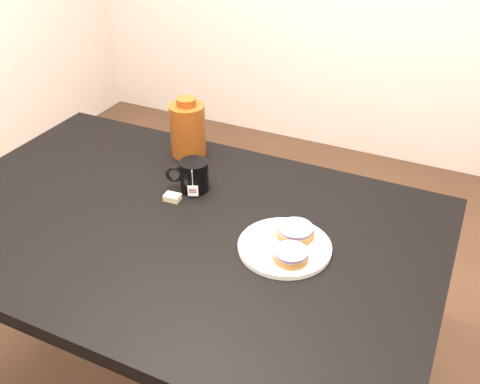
{
  "coord_description": "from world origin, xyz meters",
  "views": [
    {
      "loc": [
        0.66,
        -0.98,
        1.6
      ],
      "look_at": [
        0.13,
        0.12,
        0.81
      ],
      "focal_mm": 40.0,
      "sensor_mm": 36.0,
      "label": 1
    }
  ],
  "objects_px": {
    "bagel_back": "(295,231)",
    "plate": "(285,246)",
    "bagel_front": "(291,255)",
    "bagel_package": "(188,129)",
    "table": "(178,246)",
    "mug": "(193,176)",
    "teabag_pouch": "(172,197)"
  },
  "relations": [
    {
      "from": "bagel_back",
      "to": "plate",
      "type": "bearing_deg",
      "value": -101.65
    },
    {
      "from": "plate",
      "to": "bagel_front",
      "type": "relative_size",
      "value": 1.94
    },
    {
      "from": "bagel_front",
      "to": "bagel_package",
      "type": "bearing_deg",
      "value": 143.04
    },
    {
      "from": "plate",
      "to": "bagel_back",
      "type": "xyz_separation_m",
      "value": [
        0.01,
        0.05,
        0.02
      ]
    },
    {
      "from": "bagel_front",
      "to": "table",
      "type": "bearing_deg",
      "value": 175.23
    },
    {
      "from": "mug",
      "to": "table",
      "type": "bearing_deg",
      "value": -102.02
    },
    {
      "from": "plate",
      "to": "bagel_package",
      "type": "bearing_deg",
      "value": 144.69
    },
    {
      "from": "plate",
      "to": "bagel_package",
      "type": "xyz_separation_m",
      "value": [
        -0.47,
        0.33,
        0.08
      ]
    },
    {
      "from": "table",
      "to": "mug",
      "type": "height_order",
      "value": "mug"
    },
    {
      "from": "bagel_back",
      "to": "mug",
      "type": "distance_m",
      "value": 0.37
    },
    {
      "from": "plate",
      "to": "mug",
      "type": "relative_size",
      "value": 1.76
    },
    {
      "from": "bagel_package",
      "to": "bagel_front",
      "type": "bearing_deg",
      "value": -36.96
    },
    {
      "from": "plate",
      "to": "mug",
      "type": "xyz_separation_m",
      "value": [
        -0.34,
        0.15,
        0.04
      ]
    },
    {
      "from": "table",
      "to": "bagel_front",
      "type": "bearing_deg",
      "value": -4.77
    },
    {
      "from": "table",
      "to": "bagel_back",
      "type": "xyz_separation_m",
      "value": [
        0.32,
        0.06,
        0.11
      ]
    },
    {
      "from": "table",
      "to": "teabag_pouch",
      "type": "distance_m",
      "value": 0.14
    },
    {
      "from": "bagel_package",
      "to": "plate",
      "type": "bearing_deg",
      "value": -35.31
    },
    {
      "from": "plate",
      "to": "mug",
      "type": "height_order",
      "value": "mug"
    },
    {
      "from": "bagel_front",
      "to": "mug",
      "type": "height_order",
      "value": "mug"
    },
    {
      "from": "table",
      "to": "plate",
      "type": "bearing_deg",
      "value": 3.11
    },
    {
      "from": "table",
      "to": "bagel_back",
      "type": "bearing_deg",
      "value": 11.53
    },
    {
      "from": "table",
      "to": "bagel_front",
      "type": "distance_m",
      "value": 0.36
    },
    {
      "from": "bagel_front",
      "to": "teabag_pouch",
      "type": "bearing_deg",
      "value": 164.17
    },
    {
      "from": "table",
      "to": "bagel_front",
      "type": "xyz_separation_m",
      "value": [
        0.34,
        -0.03,
        0.11
      ]
    },
    {
      "from": "plate",
      "to": "bagel_front",
      "type": "height_order",
      "value": "bagel_front"
    },
    {
      "from": "table",
      "to": "bagel_package",
      "type": "xyz_separation_m",
      "value": [
        -0.16,
        0.35,
        0.17
      ]
    },
    {
      "from": "mug",
      "to": "bagel_front",
      "type": "bearing_deg",
      "value": -51.09
    },
    {
      "from": "bagel_front",
      "to": "mug",
      "type": "distance_m",
      "value": 0.42
    },
    {
      "from": "teabag_pouch",
      "to": "bagel_package",
      "type": "distance_m",
      "value": 0.29
    },
    {
      "from": "bagel_back",
      "to": "bagel_front",
      "type": "height_order",
      "value": "same"
    },
    {
      "from": "table",
      "to": "teabag_pouch",
      "type": "relative_size",
      "value": 31.11
    },
    {
      "from": "teabag_pouch",
      "to": "bagel_package",
      "type": "bearing_deg",
      "value": 110.16
    }
  ]
}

